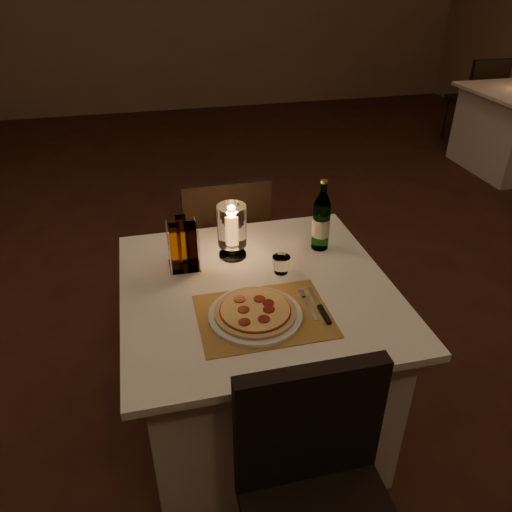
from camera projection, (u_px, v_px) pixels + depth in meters
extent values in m
cube|color=#422015|center=(243.00, 375.00, 2.50)|extent=(8.00, 10.00, 0.02)
cube|color=white|center=(257.00, 363.00, 2.06)|extent=(0.88, 0.88, 0.71)
cube|color=white|center=(257.00, 289.00, 1.87)|extent=(1.00, 1.00, 0.03)
cube|color=black|center=(309.00, 425.00, 1.37)|extent=(0.42, 0.05, 0.42)
cube|color=black|center=(222.00, 246.00, 2.67)|extent=(0.42, 0.42, 0.05)
cube|color=black|center=(227.00, 223.00, 2.39)|extent=(0.42, 0.05, 0.42)
cylinder|color=black|center=(247.00, 263.00, 2.97)|extent=(0.03, 0.03, 0.44)
cylinder|color=black|center=(190.00, 271.00, 2.90)|extent=(0.03, 0.03, 0.44)
cylinder|color=black|center=(261.00, 296.00, 2.69)|extent=(0.03, 0.03, 0.44)
cylinder|color=black|center=(198.00, 305.00, 2.62)|extent=(0.03, 0.03, 0.44)
cube|color=#AC7F3B|center=(264.00, 316.00, 1.70)|extent=(0.45, 0.34, 0.00)
cylinder|color=white|center=(255.00, 315.00, 1.69)|extent=(0.32, 0.32, 0.01)
cylinder|color=#D8B77F|center=(255.00, 312.00, 1.69)|extent=(0.28, 0.28, 0.01)
cylinder|color=maroon|center=(255.00, 310.00, 1.68)|extent=(0.24, 0.24, 0.00)
cylinder|color=#EACC7F|center=(255.00, 309.00, 1.68)|extent=(0.24, 0.24, 0.00)
cylinder|color=maroon|center=(268.00, 303.00, 1.70)|extent=(0.04, 0.04, 0.00)
cylinder|color=maroon|center=(259.00, 299.00, 1.72)|extent=(0.04, 0.04, 0.00)
cylinder|color=maroon|center=(240.00, 299.00, 1.72)|extent=(0.04, 0.04, 0.00)
cylinder|color=maroon|center=(244.00, 310.00, 1.67)|extent=(0.04, 0.04, 0.00)
cylinder|color=maroon|center=(244.00, 322.00, 1.62)|extent=(0.04, 0.04, 0.00)
cylinder|color=maroon|center=(264.00, 319.00, 1.63)|extent=(0.04, 0.04, 0.00)
cylinder|color=maroon|center=(269.00, 309.00, 1.67)|extent=(0.04, 0.04, 0.00)
cube|color=silver|center=(310.00, 308.00, 1.73)|extent=(0.01, 0.14, 0.00)
cube|color=silver|center=(302.00, 294.00, 1.80)|extent=(0.02, 0.05, 0.00)
cube|color=black|center=(324.00, 314.00, 1.70)|extent=(0.02, 0.10, 0.01)
cube|color=silver|center=(314.00, 297.00, 1.79)|extent=(0.01, 0.12, 0.00)
cylinder|color=#579D54|center=(321.00, 226.00, 2.05)|extent=(0.07, 0.07, 0.20)
cylinder|color=#579D54|center=(324.00, 188.00, 1.96)|extent=(0.03, 0.03, 0.04)
cylinder|color=gold|center=(324.00, 182.00, 1.95)|extent=(0.03, 0.03, 0.01)
cylinder|color=silver|center=(321.00, 227.00, 2.05)|extent=(0.07, 0.07, 0.08)
cylinder|color=white|center=(233.00, 255.00, 2.04)|extent=(0.11, 0.11, 0.01)
cylinder|color=white|center=(232.00, 249.00, 2.03)|extent=(0.02, 0.02, 0.05)
cylinder|color=white|center=(232.00, 225.00, 1.97)|extent=(0.12, 0.12, 0.17)
cylinder|color=white|center=(232.00, 229.00, 1.98)|extent=(0.03, 0.03, 0.12)
ellipsoid|color=orange|center=(231.00, 211.00, 1.94)|extent=(0.02, 0.02, 0.03)
cube|color=white|center=(185.00, 266.00, 1.97)|extent=(0.12, 0.12, 0.01)
cylinder|color=white|center=(170.00, 255.00, 1.87)|extent=(0.01, 0.01, 0.18)
cylinder|color=white|center=(199.00, 251.00, 1.89)|extent=(0.01, 0.01, 0.18)
cylinder|color=white|center=(168.00, 241.00, 1.96)|extent=(0.01, 0.01, 0.18)
cylinder|color=white|center=(196.00, 237.00, 1.98)|extent=(0.01, 0.01, 0.18)
cube|color=#BF8C33|center=(176.00, 248.00, 1.89)|extent=(0.04, 0.04, 0.20)
cube|color=#3F1E14|center=(192.00, 247.00, 1.90)|extent=(0.04, 0.04, 0.20)
cube|color=#BF8C33|center=(182.00, 240.00, 1.94)|extent=(0.04, 0.04, 0.20)
cube|color=black|center=(473.00, 100.00, 5.29)|extent=(0.42, 0.42, 0.05)
cube|color=black|center=(489.00, 81.00, 5.02)|extent=(0.42, 0.05, 0.42)
cylinder|color=black|center=(472.00, 117.00, 5.59)|extent=(0.03, 0.03, 0.44)
cylinder|color=black|center=(445.00, 119.00, 5.53)|extent=(0.03, 0.03, 0.44)
cylinder|color=black|center=(491.00, 126.00, 5.31)|extent=(0.03, 0.03, 0.44)
cylinder|color=black|center=(463.00, 128.00, 5.24)|extent=(0.03, 0.03, 0.44)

